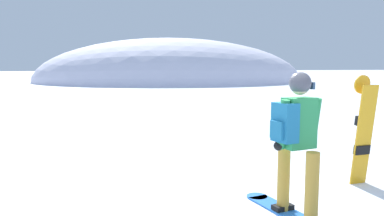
{
  "coord_description": "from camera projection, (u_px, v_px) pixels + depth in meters",
  "views": [
    {
      "loc": [
        -2.0,
        -3.9,
        1.78
      ],
      "look_at": [
        0.19,
        2.73,
        1.0
      ],
      "focal_mm": 35.08,
      "sensor_mm": 36.0,
      "label": 1
    }
  ],
  "objects": [
    {
      "name": "ground_plane",
      "position": [
        248.0,
        215.0,
        4.5
      ],
      "size": [
        300.0,
        300.0,
        0.0
      ],
      "primitive_type": "plane",
      "color": "white"
    },
    {
      "name": "ridge_peak_main",
      "position": [
        171.0,
        81.0,
        46.65
      ],
      "size": [
        32.22,
        29.0,
        10.36
      ],
      "color": "white",
      "rests_on": "ground"
    },
    {
      "name": "snowboarder_main",
      "position": [
        296.0,
        142.0,
        4.28
      ],
      "size": [
        0.64,
        1.83,
        1.71
      ],
      "color": "blue",
      "rests_on": "ground"
    },
    {
      "name": "spare_snowboard",
      "position": [
        363.0,
        130.0,
        5.57
      ],
      "size": [
        0.28,
        0.21,
        1.65
      ],
      "color": "orange",
      "rests_on": "ground"
    }
  ]
}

